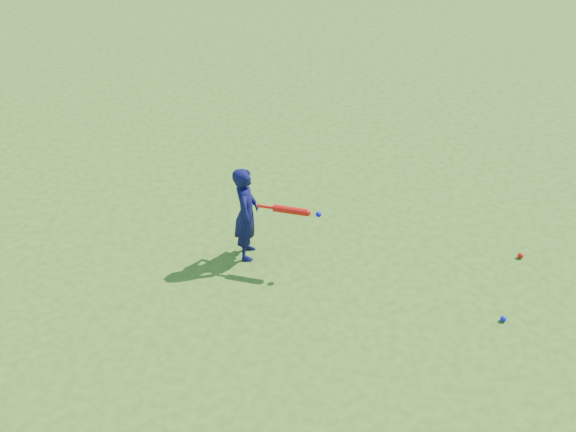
{
  "coord_description": "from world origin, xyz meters",
  "views": [
    {
      "loc": [
        0.66,
        -6.31,
        4.75
      ],
      "look_at": [
        -0.06,
        -0.34,
        0.64
      ],
      "focal_mm": 40.0,
      "sensor_mm": 36.0,
      "label": 1
    }
  ],
  "objects_px": {
    "ground_ball_blue": "(503,319)",
    "bat_swing": "(293,211)",
    "child": "(246,214)",
    "ground_ball_red": "(521,256)"
  },
  "relations": [
    {
      "from": "ground_ball_blue",
      "to": "ground_ball_red",
      "type": "bearing_deg",
      "value": 71.77
    },
    {
      "from": "bat_swing",
      "to": "child",
      "type": "bearing_deg",
      "value": 175.36
    },
    {
      "from": "child",
      "to": "bat_swing",
      "type": "distance_m",
      "value": 0.6
    },
    {
      "from": "ground_ball_blue",
      "to": "child",
      "type": "bearing_deg",
      "value": 164.1
    },
    {
      "from": "ground_ball_red",
      "to": "ground_ball_blue",
      "type": "relative_size",
      "value": 1.09
    },
    {
      "from": "ground_ball_blue",
      "to": "bat_swing",
      "type": "height_order",
      "value": "bat_swing"
    },
    {
      "from": "child",
      "to": "bat_swing",
      "type": "bearing_deg",
      "value": -107.8
    },
    {
      "from": "ground_ball_red",
      "to": "bat_swing",
      "type": "distance_m",
      "value": 2.82
    },
    {
      "from": "child",
      "to": "ground_ball_red",
      "type": "relative_size",
      "value": 16.76
    },
    {
      "from": "ground_ball_blue",
      "to": "bat_swing",
      "type": "distance_m",
      "value": 2.53
    }
  ]
}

